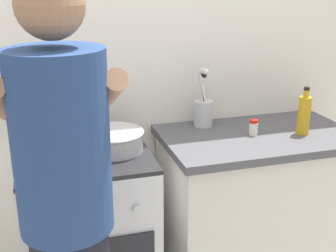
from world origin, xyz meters
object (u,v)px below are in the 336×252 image
object	(u,v)px
stove_range	(89,237)
person	(69,236)
spice_bottle	(254,128)
mixing_bowl	(113,140)
pot	(51,145)
utensil_crock	(203,108)
oil_bottle	(304,114)

from	to	relation	value
stove_range	person	world-z (taller)	person
stove_range	spice_bottle	bearing A→B (deg)	-0.45
mixing_bowl	spice_bottle	distance (m)	0.72
stove_range	pot	distance (m)	0.53
mixing_bowl	utensil_crock	bearing A→B (deg)	22.40
spice_bottle	oil_bottle	distance (m)	0.27
stove_range	utensil_crock	size ratio (longest dim) A/B	2.78
pot	mixing_bowl	bearing A→B (deg)	-1.82
stove_range	pot	size ratio (longest dim) A/B	3.28
pot	person	xyz separation A→B (m)	(0.02, -0.62, -0.10)
utensil_crock	person	size ratio (longest dim) A/B	0.19
utensil_crock	spice_bottle	size ratio (longest dim) A/B	3.91
person	pot	bearing A→B (deg)	92.02
pot	stove_range	bearing A→B (deg)	1.94
spice_bottle	mixing_bowl	bearing A→B (deg)	-179.45
mixing_bowl	oil_bottle	distance (m)	0.98
pot	utensil_crock	distance (m)	0.83
pot	person	world-z (taller)	person
pot	spice_bottle	world-z (taller)	pot
spice_bottle	person	distance (m)	1.16
stove_range	person	bearing A→B (deg)	-100.80
pot	person	size ratio (longest dim) A/B	0.16
mixing_bowl	pot	bearing A→B (deg)	178.18
pot	spice_bottle	size ratio (longest dim) A/B	3.31
oil_bottle	pot	bearing A→B (deg)	177.50
stove_range	spice_bottle	world-z (taller)	spice_bottle
stove_range	pot	xyz separation A→B (m)	(-0.14, -0.00, 0.51)
spice_bottle	oil_bottle	world-z (taller)	oil_bottle
stove_range	oil_bottle	world-z (taller)	oil_bottle
stove_range	mixing_bowl	size ratio (longest dim) A/B	3.12
utensil_crock	person	xyz separation A→B (m)	(-0.78, -0.82, -0.14)
spice_bottle	oil_bottle	size ratio (longest dim) A/B	0.34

